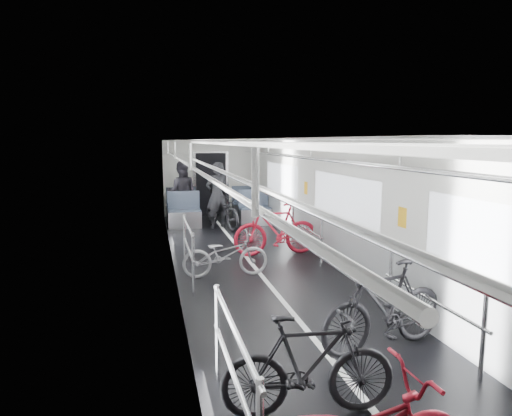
{
  "coord_description": "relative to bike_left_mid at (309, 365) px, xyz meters",
  "views": [
    {
      "loc": [
        -1.87,
        -7.55,
        2.39
      ],
      "look_at": [
        0.0,
        0.55,
        1.16
      ],
      "focal_mm": 32.0,
      "sensor_mm": 36.0,
      "label": 1
    }
  ],
  "objects": [
    {
      "name": "bike_right_far",
      "position": [
        1.25,
        5.54,
        0.09
      ],
      "size": [
        1.85,
        0.56,
        1.1
      ],
      "primitive_type": "imported",
      "rotation": [
        0.0,
        0.0,
        -1.55
      ],
      "color": "red",
      "rests_on": "floor"
    },
    {
      "name": "bike_left_mid",
      "position": [
        0.0,
        0.0,
        0.0
      ],
      "size": [
        1.59,
        0.59,
        0.93
      ],
      "primitive_type": "imported",
      "rotation": [
        0.0,
        0.0,
        1.47
      ],
      "color": "black",
      "rests_on": "floor"
    },
    {
      "name": "bike_right_near",
      "position": [
        1.27,
        1.01,
        0.06
      ],
      "size": [
        1.81,
        0.88,
        1.05
      ],
      "primitive_type": "imported",
      "rotation": [
        0.0,
        0.0,
        -1.34
      ],
      "color": "black",
      "rests_on": "floor"
    },
    {
      "name": "person_seated",
      "position": [
        -0.43,
        9.74,
        0.44
      ],
      "size": [
        0.98,
        0.82,
        1.81
      ],
      "primitive_type": "imported",
      "rotation": [
        0.0,
        0.0,
        2.98
      ],
      "color": "#312E36",
      "rests_on": "floor"
    },
    {
      "name": "bike_left_far",
      "position": [
        -0.04,
        4.27,
        -0.07
      ],
      "size": [
        1.53,
        0.56,
        0.8
      ],
      "primitive_type": "imported",
      "rotation": [
        0.0,
        0.0,
        1.55
      ],
      "color": "#A0A0A5",
      "rests_on": "floor"
    },
    {
      "name": "person_standing",
      "position": [
        0.47,
        8.85,
        0.44
      ],
      "size": [
        0.77,
        0.63,
        1.82
      ],
      "primitive_type": "imported",
      "rotation": [
        0.0,
        0.0,
        3.48
      ],
      "color": "black",
      "rests_on": "floor"
    },
    {
      "name": "car_shell",
      "position": [
        0.59,
        5.83,
        0.66
      ],
      "size": [
        3.02,
        14.01,
        2.41
      ],
      "color": "black",
      "rests_on": "ground"
    },
    {
      "name": "bike_aisle",
      "position": [
        0.61,
        8.85,
        0.02
      ],
      "size": [
        1.21,
        1.95,
        0.97
      ],
      "primitive_type": "imported",
      "rotation": [
        0.0,
        0.0,
        0.33
      ],
      "color": "black",
      "rests_on": "floor"
    }
  ]
}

